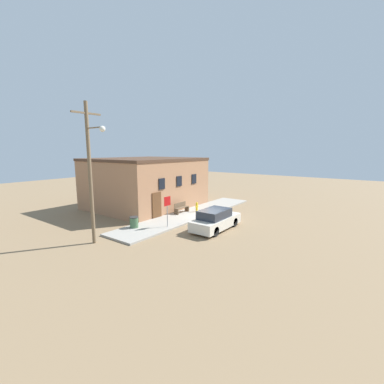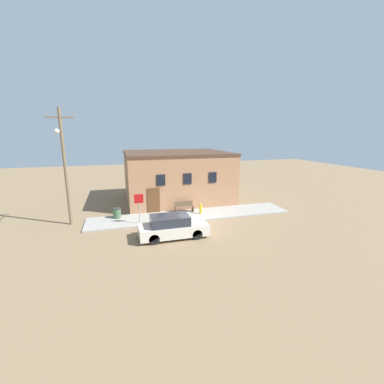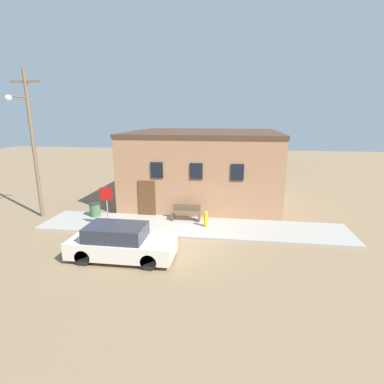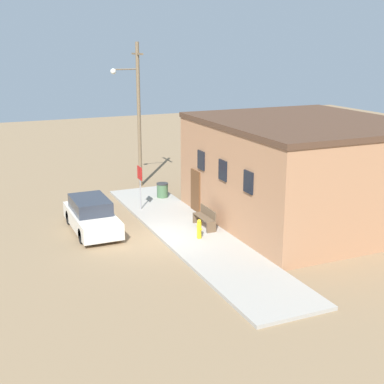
# 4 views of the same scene
# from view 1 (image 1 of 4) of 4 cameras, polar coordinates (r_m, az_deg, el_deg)

# --- Properties ---
(ground_plane) EXTENTS (80.00, 80.00, 0.00)m
(ground_plane) POSITION_cam_1_polar(r_m,az_deg,el_deg) (21.70, 3.15, -5.60)
(ground_plane) COLOR #846B4C
(sidewalk) EXTENTS (16.30, 2.97, 0.13)m
(sidewalk) POSITION_cam_1_polar(r_m,az_deg,el_deg) (22.50, -0.03, -4.87)
(sidewalk) COLOR #9E998E
(sidewalk) RESTS_ON ground
(brick_building) EXTENTS (9.80, 8.62, 4.82)m
(brick_building) POSITION_cam_1_polar(r_m,az_deg,el_deg) (25.86, -10.25, 2.11)
(brick_building) COLOR #A87551
(brick_building) RESTS_ON ground
(fire_hydrant) EXTENTS (0.41, 0.19, 0.85)m
(fire_hydrant) POSITION_cam_1_polar(r_m,az_deg,el_deg) (22.99, 1.07, -3.31)
(fire_hydrant) COLOR gold
(fire_hydrant) RESTS_ON sidewalk
(stop_sign) EXTENTS (0.66, 0.06, 2.19)m
(stop_sign) POSITION_cam_1_polar(r_m,az_deg,el_deg) (18.33, -5.51, -3.05)
(stop_sign) COLOR gray
(stop_sign) RESTS_ON sidewalk
(bench) EXTENTS (1.56, 0.44, 0.90)m
(bench) POSITION_cam_1_polar(r_m,az_deg,el_deg) (22.56, -2.42, -3.50)
(bench) COLOR brown
(bench) RESTS_ON sidewalk
(trash_bin) EXTENTS (0.63, 0.63, 0.78)m
(trash_bin) POSITION_cam_1_polar(r_m,az_deg,el_deg) (18.77, -12.76, -6.53)
(trash_bin) COLOR #426642
(trash_bin) RESTS_ON sidewalk
(utility_pole) EXTENTS (1.80, 1.68, 8.28)m
(utility_pole) POSITION_cam_1_polar(r_m,az_deg,el_deg) (15.94, -21.55, 4.94)
(utility_pole) COLOR brown
(utility_pole) RESTS_ON ground
(parked_car) EXTENTS (4.38, 1.73, 1.48)m
(parked_car) POSITION_cam_1_polar(r_m,az_deg,el_deg) (18.30, 5.27, -6.16)
(parked_car) COLOR black
(parked_car) RESTS_ON ground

